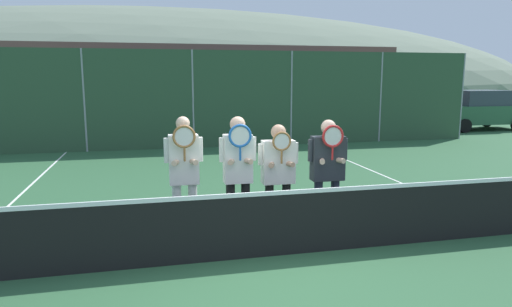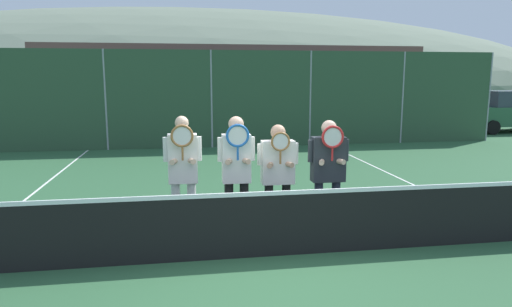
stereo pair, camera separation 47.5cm
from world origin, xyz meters
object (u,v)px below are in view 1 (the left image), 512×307
at_px(player_center_left, 238,168).
at_px(car_right_of_center, 377,112).
at_px(car_far_left, 3,119).
at_px(player_center_right, 278,170).
at_px(player_rightmost, 328,166).
at_px(car_center, 266,114).
at_px(car_far_right, 478,110).
at_px(car_left_of_center, 141,115).
at_px(player_leftmost, 184,171).

relative_size(player_center_left, car_right_of_center, 0.41).
height_order(player_center_left, car_far_left, player_center_left).
height_order(player_center_right, player_rightmost, player_rightmost).
relative_size(car_center, car_far_right, 1.11).
bearing_deg(car_right_of_center, car_far_left, -179.62).
distance_m(car_far_left, car_far_right, 19.78).
bearing_deg(car_left_of_center, car_far_right, 0.03).
relative_size(player_leftmost, car_right_of_center, 0.41).
height_order(car_left_of_center, car_right_of_center, car_left_of_center).
bearing_deg(player_center_right, car_center, 76.43).
xyz_separation_m(car_center, car_far_right, (9.89, -0.32, 0.02)).
bearing_deg(car_far_left, player_center_right, -59.15).
height_order(player_rightmost, car_center, player_rightmost).
relative_size(player_leftmost, player_center_right, 1.09).
bearing_deg(player_leftmost, car_far_right, 39.24).
bearing_deg(car_far_left, player_rightmost, -56.77).
height_order(player_leftmost, car_far_right, player_leftmost).
height_order(player_rightmost, car_left_of_center, car_left_of_center).
distance_m(player_rightmost, car_far_left, 14.19).
relative_size(car_left_of_center, car_right_of_center, 0.99).
xyz_separation_m(player_leftmost, car_right_of_center, (9.31, 11.88, -0.21)).
relative_size(player_center_left, player_rightmost, 1.04).
relative_size(player_center_left, player_center_right, 1.08).
height_order(player_leftmost, player_center_right, player_leftmost).
bearing_deg(player_leftmost, car_left_of_center, 93.85).
bearing_deg(player_center_left, player_center_right, 9.36).
bearing_deg(player_center_right, car_left_of_center, 100.68).
distance_m(player_leftmost, player_center_right, 1.40).
xyz_separation_m(player_center_left, car_left_of_center, (-1.54, 11.63, -0.15)).
distance_m(player_center_left, car_left_of_center, 11.73).
bearing_deg(car_right_of_center, car_center, -179.80).
distance_m(player_rightmost, car_left_of_center, 11.99).
bearing_deg(car_center, player_rightmost, -100.03).
bearing_deg(car_far_right, player_rightmost, -135.89).
height_order(player_center_right, car_center, car_center).
relative_size(player_leftmost, car_far_right, 0.45).
bearing_deg(car_far_right, car_center, 178.17).
bearing_deg(player_leftmost, player_rightmost, -2.25).
bearing_deg(car_center, player_center_right, -103.57).
height_order(car_far_left, car_far_right, car_far_right).
distance_m(player_rightmost, car_center, 12.14).
bearing_deg(player_center_right, player_rightmost, -7.72).
bearing_deg(car_far_left, player_center_left, -61.68).
distance_m(player_center_right, car_left_of_center, 11.73).
bearing_deg(player_rightmost, car_far_right, 44.11).
height_order(player_leftmost, player_rightmost, player_leftmost).
distance_m(player_rightmost, car_right_of_center, 13.95).
relative_size(player_rightmost, car_center, 0.38).
xyz_separation_m(player_leftmost, player_rightmost, (2.14, -0.08, -0.01)).
bearing_deg(player_center_right, car_far_right, 42.14).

